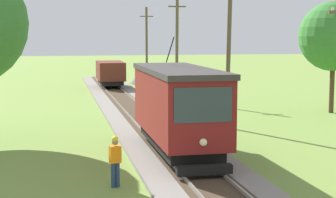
% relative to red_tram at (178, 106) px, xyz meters
% --- Properties ---
extents(red_tram, '(2.60, 8.54, 4.79)m').
position_rel_red_tram_xyz_m(red_tram, '(0.00, 0.00, 0.00)').
color(red_tram, maroon).
rests_on(red_tram, rail_right).
extents(freight_car, '(2.40, 5.20, 2.31)m').
position_rel_red_tram_xyz_m(freight_car, '(-0.00, 29.27, -0.64)').
color(freight_car, maroon).
rests_on(freight_car, rail_right).
extents(utility_pole_mid, '(1.40, 0.65, 8.30)m').
position_rel_red_tram_xyz_m(utility_pole_mid, '(4.26, 6.28, 2.05)').
color(utility_pole_mid, brown).
rests_on(utility_pole_mid, ground).
extents(utility_pole_far, '(1.40, 0.44, 8.38)m').
position_rel_red_tram_xyz_m(utility_pole_far, '(4.26, 19.20, 2.09)').
color(utility_pole_far, brown).
rests_on(utility_pole_far, ground).
extents(utility_pole_distant, '(1.40, 0.38, 8.05)m').
position_rel_red_tram_xyz_m(utility_pole_distant, '(4.26, 33.68, 1.93)').
color(utility_pole_distant, brown).
rests_on(utility_pole_distant, ground).
extents(gravel_pile, '(2.81, 2.81, 1.38)m').
position_rel_red_tram_xyz_m(gravel_pile, '(3.79, 34.26, -1.50)').
color(gravel_pile, gray).
rests_on(gravel_pile, ground).
extents(track_worker, '(0.42, 0.32, 1.78)m').
position_rel_red_tram_xyz_m(track_worker, '(-3.10, -3.98, -1.21)').
color(track_worker, navy).
rests_on(track_worker, ground).
extents(tree_left_near, '(4.60, 4.60, 7.40)m').
position_rel_red_tram_xyz_m(tree_left_near, '(12.93, 10.63, 2.89)').
color(tree_left_near, '#4C3823').
rests_on(tree_left_near, ground).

